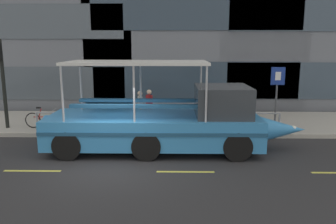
# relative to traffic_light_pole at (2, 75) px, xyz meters

# --- Properties ---
(ground_plane) EXTENTS (120.00, 120.00, 0.00)m
(ground_plane) POSITION_rel_traffic_light_pole_xyz_m (5.56, -3.93, -2.59)
(ground_plane) COLOR #2B2B2D
(sidewalk) EXTENTS (32.00, 4.80, 0.18)m
(sidewalk) POSITION_rel_traffic_light_pole_xyz_m (5.56, 1.67, -2.50)
(sidewalk) COLOR #A8A59E
(sidewalk) RESTS_ON ground_plane
(curb_edge) EXTENTS (32.00, 0.18, 0.18)m
(curb_edge) POSITION_rel_traffic_light_pole_xyz_m (5.56, -0.82, -2.50)
(curb_edge) COLOR #B2ADA3
(curb_edge) RESTS_ON ground_plane
(lane_centreline) EXTENTS (25.80, 0.12, 0.01)m
(lane_centreline) POSITION_rel_traffic_light_pole_xyz_m (5.56, -4.84, -2.58)
(lane_centreline) COLOR #DBD64C
(lane_centreline) RESTS_ON ground_plane
(curb_guardrail) EXTENTS (10.66, 0.09, 0.85)m
(curb_guardrail) POSITION_rel_traffic_light_pole_xyz_m (6.88, -0.48, -1.83)
(curb_guardrail) COLOR #9EA0A8
(curb_guardrail) RESTS_ON sidewalk
(traffic_light_pole) EXTENTS (0.24, 0.46, 3.96)m
(traffic_light_pole) POSITION_rel_traffic_light_pole_xyz_m (0.00, 0.00, 0.00)
(traffic_light_pole) COLOR black
(traffic_light_pole) RESTS_ON sidewalk
(parking_sign) EXTENTS (0.60, 0.12, 2.77)m
(parking_sign) POSITION_rel_traffic_light_pole_xyz_m (12.09, -0.10, -0.53)
(parking_sign) COLOR #4C4F54
(parking_sign) RESTS_ON sidewalk
(leaned_bicycle) EXTENTS (1.74, 0.46, 0.96)m
(leaned_bicycle) POSITION_rel_traffic_light_pole_xyz_m (1.71, 0.05, -2.03)
(leaned_bicycle) COLOR black
(leaned_bicycle) RESTS_ON sidewalk
(duck_tour_boat) EXTENTS (9.67, 2.69, 3.31)m
(duck_tour_boat) POSITION_rel_traffic_light_pole_xyz_m (7.40, -2.57, -1.53)
(duck_tour_boat) COLOR #388CD1
(duck_tour_boat) RESTS_ON ground_plane
(pedestrian_near_bow) EXTENTS (0.44, 0.23, 1.56)m
(pedestrian_near_bow) POSITION_rel_traffic_light_pole_xyz_m (9.92, 1.08, -1.47)
(pedestrian_near_bow) COLOR #47423D
(pedestrian_near_bow) RESTS_ON sidewalk
(pedestrian_mid_left) EXTENTS (0.33, 0.41, 1.67)m
(pedestrian_mid_left) POSITION_rel_traffic_light_pole_xyz_m (6.44, 0.76, -1.40)
(pedestrian_mid_left) COLOR black
(pedestrian_mid_left) RESTS_ON sidewalk
(pedestrian_mid_right) EXTENTS (0.25, 0.46, 1.64)m
(pedestrian_mid_right) POSITION_rel_traffic_light_pole_xyz_m (6.03, 0.54, -1.42)
(pedestrian_mid_right) COLOR black
(pedestrian_mid_right) RESTS_ON sidewalk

